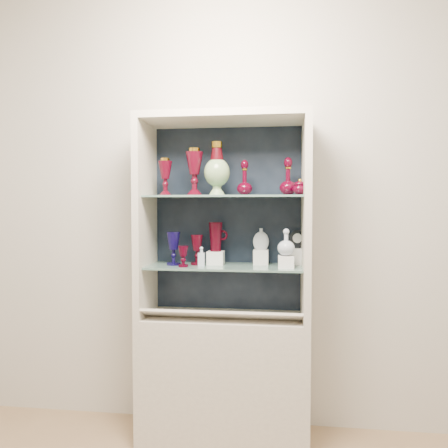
# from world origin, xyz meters

# --- Properties ---
(wall_back) EXTENTS (3.50, 0.02, 2.80)m
(wall_back) POSITION_xyz_m (0.00, 1.75, 1.40)
(wall_back) COLOR beige
(wall_back) RESTS_ON ground
(cabinet_base) EXTENTS (1.00, 0.40, 0.75)m
(cabinet_base) POSITION_xyz_m (0.00, 1.53, 0.38)
(cabinet_base) COLOR beige
(cabinet_base) RESTS_ON ground
(cabinet_back_panel) EXTENTS (0.98, 0.02, 1.15)m
(cabinet_back_panel) POSITION_xyz_m (0.00, 1.72, 1.32)
(cabinet_back_panel) COLOR black
(cabinet_back_panel) RESTS_ON cabinet_base
(cabinet_side_left) EXTENTS (0.04, 0.40, 1.15)m
(cabinet_side_left) POSITION_xyz_m (-0.48, 1.53, 1.32)
(cabinet_side_left) COLOR beige
(cabinet_side_left) RESTS_ON cabinet_base
(cabinet_side_right) EXTENTS (0.04, 0.40, 1.15)m
(cabinet_side_right) POSITION_xyz_m (0.48, 1.53, 1.32)
(cabinet_side_right) COLOR beige
(cabinet_side_right) RESTS_ON cabinet_base
(cabinet_top_cap) EXTENTS (1.00, 0.40, 0.04)m
(cabinet_top_cap) POSITION_xyz_m (0.00, 1.53, 1.92)
(cabinet_top_cap) COLOR beige
(cabinet_top_cap) RESTS_ON cabinet_side_left
(shelf_lower) EXTENTS (0.92, 0.34, 0.01)m
(shelf_lower) POSITION_xyz_m (0.00, 1.55, 1.04)
(shelf_lower) COLOR slate
(shelf_lower) RESTS_ON cabinet_side_left
(shelf_upper) EXTENTS (0.92, 0.34, 0.01)m
(shelf_upper) POSITION_xyz_m (0.00, 1.55, 1.46)
(shelf_upper) COLOR slate
(shelf_upper) RESTS_ON cabinet_side_left
(label_ledge) EXTENTS (0.92, 0.17, 0.09)m
(label_ledge) POSITION_xyz_m (0.00, 1.42, 0.78)
(label_ledge) COLOR beige
(label_ledge) RESTS_ON cabinet_base
(label_card_0) EXTENTS (0.10, 0.06, 0.03)m
(label_card_0) POSITION_xyz_m (0.31, 1.42, 0.80)
(label_card_0) COLOR white
(label_card_0) RESTS_ON label_ledge
(label_card_1) EXTENTS (0.10, 0.06, 0.03)m
(label_card_1) POSITION_xyz_m (0.05, 1.42, 0.80)
(label_card_1) COLOR white
(label_card_1) RESTS_ON label_ledge
(label_card_2) EXTENTS (0.10, 0.06, 0.03)m
(label_card_2) POSITION_xyz_m (-0.24, 1.42, 0.80)
(label_card_2) COLOR white
(label_card_2) RESTS_ON label_ledge
(pedestal_lamp_left) EXTENTS (0.11, 0.11, 0.22)m
(pedestal_lamp_left) POSITION_xyz_m (-0.35, 1.51, 1.58)
(pedestal_lamp_left) COLOR #430713
(pedestal_lamp_left) RESTS_ON shelf_upper
(pedestal_lamp_right) EXTENTS (0.13, 0.13, 0.28)m
(pedestal_lamp_right) POSITION_xyz_m (-0.17, 1.50, 1.61)
(pedestal_lamp_right) COLOR #430713
(pedestal_lamp_right) RESTS_ON shelf_upper
(enamel_urn) EXTENTS (0.19, 0.19, 0.31)m
(enamel_urn) POSITION_xyz_m (-0.04, 1.50, 1.63)
(enamel_urn) COLOR #0B4D2B
(enamel_urn) RESTS_ON shelf_upper
(ruby_decanter_a) EXTENTS (0.09, 0.09, 0.24)m
(ruby_decanter_a) POSITION_xyz_m (0.12, 1.55, 1.59)
(ruby_decanter_a) COLOR #440114
(ruby_decanter_a) RESTS_ON shelf_upper
(ruby_decanter_b) EXTENTS (0.11, 0.11, 0.23)m
(ruby_decanter_b) POSITION_xyz_m (0.38, 1.55, 1.59)
(ruby_decanter_b) COLOR #440114
(ruby_decanter_b) RESTS_ON shelf_upper
(lidded_bowl) EXTENTS (0.09, 0.09, 0.09)m
(lidded_bowl) POSITION_xyz_m (0.44, 1.48, 1.52)
(lidded_bowl) COLOR #440114
(lidded_bowl) RESTS_ON shelf_upper
(cobalt_goblet) EXTENTS (0.09, 0.09, 0.20)m
(cobalt_goblet) POSITION_xyz_m (-0.31, 1.53, 1.15)
(cobalt_goblet) COLOR #0D073A
(cobalt_goblet) RESTS_ON shelf_lower
(ruby_goblet_tall) EXTENTS (0.10, 0.10, 0.18)m
(ruby_goblet_tall) POSITION_xyz_m (-0.17, 1.56, 1.14)
(ruby_goblet_tall) COLOR #430713
(ruby_goblet_tall) RESTS_ON shelf_lower
(ruby_goblet_small) EXTENTS (0.08, 0.08, 0.12)m
(ruby_goblet_small) POSITION_xyz_m (-0.23, 1.46, 1.11)
(ruby_goblet_small) COLOR #440114
(ruby_goblet_small) RESTS_ON shelf_lower
(riser_ruby_pitcher) EXTENTS (0.10, 0.10, 0.08)m
(riser_ruby_pitcher) POSITION_xyz_m (-0.06, 1.59, 1.09)
(riser_ruby_pitcher) COLOR silver
(riser_ruby_pitcher) RESTS_ON shelf_lower
(ruby_pitcher) EXTENTS (0.14, 0.10, 0.18)m
(ruby_pitcher) POSITION_xyz_m (-0.06, 1.59, 1.22)
(ruby_pitcher) COLOR #430713
(ruby_pitcher) RESTS_ON riser_ruby_pitcher
(clear_square_bottle) EXTENTS (0.04, 0.04, 0.12)m
(clear_square_bottle) POSITION_xyz_m (-0.13, 1.51, 1.11)
(clear_square_bottle) COLOR #A9B5C5
(clear_square_bottle) RESTS_ON shelf_lower
(riser_flat_flask) EXTENTS (0.09, 0.09, 0.09)m
(riser_flat_flask) POSITION_xyz_m (0.22, 1.63, 1.09)
(riser_flat_flask) COLOR silver
(riser_flat_flask) RESTS_ON shelf_lower
(flat_flask) EXTENTS (0.10, 0.06, 0.14)m
(flat_flask) POSITION_xyz_m (0.22, 1.63, 1.21)
(flat_flask) COLOR silver
(flat_flask) RESTS_ON riser_flat_flask
(riser_clear_round_decanter) EXTENTS (0.09, 0.09, 0.07)m
(riser_clear_round_decanter) POSITION_xyz_m (0.37, 1.49, 1.08)
(riser_clear_round_decanter) COLOR silver
(riser_clear_round_decanter) RESTS_ON shelf_lower
(clear_round_decanter) EXTENTS (0.12, 0.12, 0.15)m
(clear_round_decanter) POSITION_xyz_m (0.37, 1.49, 1.19)
(clear_round_decanter) COLOR #A9B5C5
(clear_round_decanter) RESTS_ON riser_clear_round_decanter
(riser_cameo_medallion) EXTENTS (0.08, 0.08, 0.10)m
(riser_cameo_medallion) POSITION_xyz_m (0.43, 1.64, 1.10)
(riser_cameo_medallion) COLOR silver
(riser_cameo_medallion) RESTS_ON shelf_lower
(cameo_medallion) EXTENTS (0.10, 0.05, 0.11)m
(cameo_medallion) POSITION_xyz_m (0.43, 1.64, 1.21)
(cameo_medallion) COLOR black
(cameo_medallion) RESTS_ON riser_cameo_medallion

